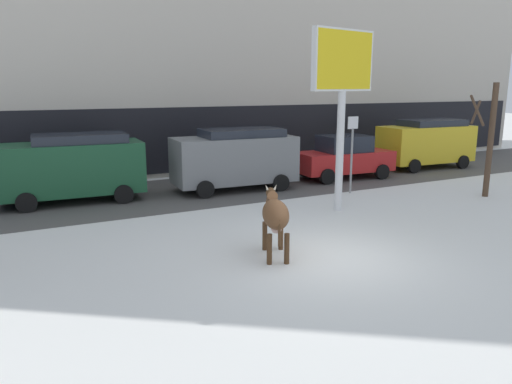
# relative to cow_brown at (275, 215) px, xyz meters

# --- Properties ---
(ground_plane) EXTENTS (120.00, 120.00, 0.00)m
(ground_plane) POSITION_rel_cow_brown_xyz_m (1.05, -0.74, -0.99)
(ground_plane) COLOR white
(road_strip) EXTENTS (60.00, 5.60, 0.01)m
(road_strip) POSITION_rel_cow_brown_xyz_m (1.05, 7.64, -0.99)
(road_strip) COLOR #514F4C
(road_strip) RESTS_ON ground
(building_facade) EXTENTS (44.00, 6.10, 13.00)m
(building_facade) POSITION_rel_cow_brown_xyz_m (1.05, 13.90, 5.49)
(building_facade) COLOR beige
(building_facade) RESTS_ON ground
(cow_brown) EXTENTS (1.12, 1.91, 1.54)m
(cow_brown) POSITION_rel_cow_brown_xyz_m (0.00, 0.00, 0.00)
(cow_brown) COLOR brown
(cow_brown) RESTS_ON ground
(billboard) EXTENTS (2.51, 0.69, 5.56)m
(billboard) POSITION_rel_cow_brown_xyz_m (3.92, 2.77, 3.32)
(billboard) COLOR silver
(billboard) RESTS_ON ground
(car_darkgreen_van) EXTENTS (4.71, 2.34, 2.32)m
(car_darkgreen_van) POSITION_rel_cow_brown_xyz_m (-3.35, 7.92, 0.25)
(car_darkgreen_van) COLOR #194C2D
(car_darkgreen_van) RESTS_ON ground
(car_grey_van) EXTENTS (4.71, 2.34, 2.32)m
(car_grey_van) POSITION_rel_cow_brown_xyz_m (2.36, 7.17, 0.25)
(car_grey_van) COLOR slate
(car_grey_van) RESTS_ON ground
(car_red_sedan) EXTENTS (4.30, 2.19, 1.84)m
(car_red_sedan) POSITION_rel_cow_brown_xyz_m (7.50, 7.17, -0.09)
(car_red_sedan) COLOR red
(car_red_sedan) RESTS_ON ground
(car_yellow_van) EXTENTS (4.71, 2.34, 2.32)m
(car_yellow_van) POSITION_rel_cow_brown_xyz_m (12.73, 7.55, 0.25)
(car_yellow_van) COLOR gold
(car_yellow_van) RESTS_ON ground
(pedestrian_near_billboard) EXTENTS (0.36, 0.24, 1.73)m
(pedestrian_near_billboard) POSITION_rel_cow_brown_xyz_m (-2.91, 10.97, -0.11)
(pedestrian_near_billboard) COLOR #282833
(pedestrian_near_billboard) RESTS_ON ground
(bare_tree_left_lot) EXTENTS (1.12, 1.12, 4.02)m
(bare_tree_left_lot) POSITION_rel_cow_brown_xyz_m (9.80, 1.98, 1.15)
(bare_tree_left_lot) COLOR #4C3828
(bare_tree_left_lot) RESTS_ON ground
(street_sign) EXTENTS (0.44, 0.08, 2.82)m
(street_sign) POSITION_rel_cow_brown_xyz_m (5.86, 4.62, 0.68)
(street_sign) COLOR gray
(street_sign) RESTS_ON ground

